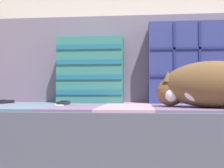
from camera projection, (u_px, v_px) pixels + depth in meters
name	position (u px, v px, depth m)	size (l,w,h in m)	color
couch	(175.00, 149.00, 1.35)	(2.20, 0.80, 0.41)	gray
sofa_backrest	(168.00, 60.00, 1.69)	(2.15, 0.14, 0.51)	slate
throw_pillow_quilted	(185.00, 63.00, 1.53)	(0.40, 0.14, 0.44)	navy
throw_pillow_striped	(91.00, 70.00, 1.58)	(0.37, 0.14, 0.37)	#337A70
sleeping_cat	(206.00, 86.00, 1.14)	(0.46, 0.33, 0.19)	brown
game_remote_near	(2.00, 102.00, 1.48)	(0.08, 0.20, 0.02)	black
game_remote_far	(63.00, 103.00, 1.35)	(0.05, 0.19, 0.02)	black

